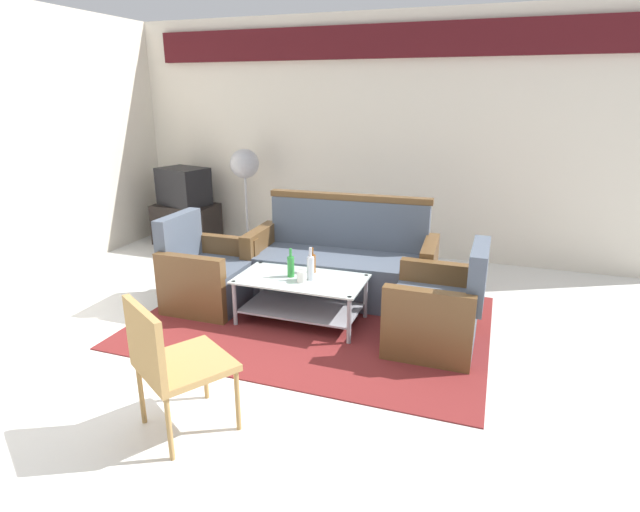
# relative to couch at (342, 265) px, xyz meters

# --- Properties ---
(ground_plane) EXTENTS (14.00, 14.00, 0.00)m
(ground_plane) POSITION_rel_couch_xyz_m (0.00, -1.47, -0.32)
(ground_plane) COLOR white
(wall_back) EXTENTS (6.52, 0.19, 2.80)m
(wall_back) POSITION_rel_couch_xyz_m (0.00, 1.58, 1.16)
(wall_back) COLOR silver
(wall_back) RESTS_ON ground
(rug) EXTENTS (2.96, 2.14, 0.01)m
(rug) POSITION_rel_couch_xyz_m (-0.05, -0.67, -0.31)
(rug) COLOR maroon
(rug) RESTS_ON ground
(couch) EXTENTS (1.83, 0.81, 0.96)m
(couch) POSITION_rel_couch_xyz_m (0.00, 0.00, 0.00)
(couch) COLOR #4C5666
(couch) RESTS_ON rug
(armchair_left) EXTENTS (0.71, 0.77, 0.85)m
(armchair_left) POSITION_rel_couch_xyz_m (-1.12, -0.65, -0.03)
(armchair_left) COLOR #4C5666
(armchair_left) RESTS_ON rug
(armchair_right) EXTENTS (0.71, 0.77, 0.85)m
(armchair_right) POSITION_rel_couch_xyz_m (1.02, -0.76, -0.03)
(armchair_right) COLOR #4C5666
(armchair_right) RESTS_ON rug
(coffee_table) EXTENTS (1.10, 0.60, 0.40)m
(coffee_table) POSITION_rel_couch_xyz_m (-0.15, -0.71, -0.04)
(coffee_table) COLOR silver
(coffee_table) RESTS_ON rug
(bottle_clear) EXTENTS (0.06, 0.06, 0.29)m
(bottle_clear) POSITION_rel_couch_xyz_m (-0.06, -0.71, 0.20)
(bottle_clear) COLOR silver
(bottle_clear) RESTS_ON coffee_table
(bottle_green) EXTENTS (0.06, 0.06, 0.25)m
(bottle_green) POSITION_rel_couch_xyz_m (-0.24, -0.70, 0.19)
(bottle_green) COLOR #2D8C38
(bottle_green) RESTS_ON coffee_table
(bottle_brown) EXTENTS (0.06, 0.06, 0.23)m
(bottle_brown) POSITION_rel_couch_xyz_m (-0.11, -0.54, 0.18)
(bottle_brown) COLOR brown
(bottle_brown) RESTS_ON coffee_table
(cup) EXTENTS (0.08, 0.08, 0.10)m
(cup) POSITION_rel_couch_xyz_m (-0.11, -0.79, 0.14)
(cup) COLOR silver
(cup) RESTS_ON coffee_table
(tv_stand) EXTENTS (0.80, 0.50, 0.52)m
(tv_stand) POSITION_rel_couch_xyz_m (-2.49, 1.08, -0.06)
(tv_stand) COLOR black
(tv_stand) RESTS_ON ground
(television) EXTENTS (0.69, 0.58, 0.48)m
(television) POSITION_rel_couch_xyz_m (-2.49, 1.08, 0.44)
(television) COLOR black
(television) RESTS_ON tv_stand
(pedestal_fan) EXTENTS (0.36, 0.36, 1.27)m
(pedestal_fan) POSITION_rel_couch_xyz_m (-1.61, 1.13, 0.70)
(pedestal_fan) COLOR #2D2D33
(pedestal_fan) RESTS_ON ground
(wicker_chair) EXTENTS (0.66, 0.66, 0.84)m
(wicker_chair) POSITION_rel_couch_xyz_m (-0.29, -2.37, 0.18)
(wicker_chair) COLOR #AD844C
(wicker_chair) RESTS_ON ground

